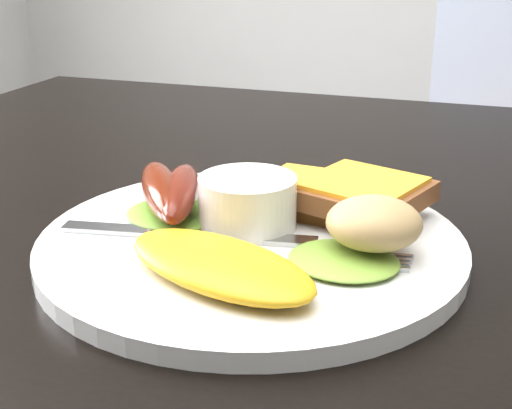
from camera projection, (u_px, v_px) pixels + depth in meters
name	position (u px, v px, depth m)	size (l,w,h in m)	color
dining_table	(424.00, 233.00, 0.57)	(1.20, 0.80, 0.04)	black
plate	(251.00, 245.00, 0.49)	(0.29, 0.29, 0.01)	white
lettuce_left	(177.00, 213.00, 0.51)	(0.07, 0.07, 0.01)	#66A235
lettuce_right	(344.00, 260.00, 0.44)	(0.07, 0.06, 0.01)	#55841D
omelette	(219.00, 264.00, 0.42)	(0.14, 0.06, 0.02)	yellow
sausage_a	(162.00, 190.00, 0.51)	(0.03, 0.11, 0.03)	#5D240C
sausage_b	(180.00, 192.00, 0.51)	(0.03, 0.11, 0.03)	maroon
ramekin	(248.00, 205.00, 0.49)	(0.07, 0.07, 0.04)	white
toast_a	(314.00, 196.00, 0.54)	(0.09, 0.09, 0.01)	brown
toast_b	(361.00, 194.00, 0.51)	(0.08, 0.08, 0.01)	brown
potato_salad	(374.00, 223.00, 0.44)	(0.06, 0.06, 0.03)	beige
fork	(188.00, 235.00, 0.48)	(0.18, 0.01, 0.00)	#ADAFB7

